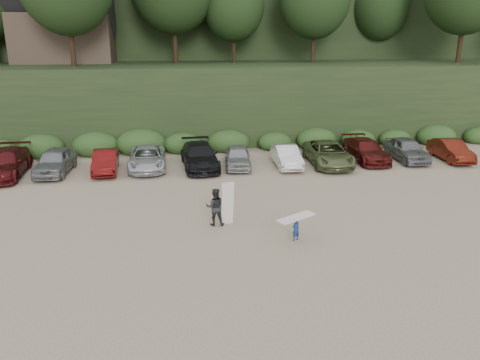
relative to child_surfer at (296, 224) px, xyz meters
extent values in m
plane|color=tan|center=(-2.13, 1.71, -0.74)|extent=(120.00, 120.00, 0.00)
cube|color=black|center=(-2.13, 23.71, 2.26)|extent=(80.00, 14.00, 6.00)
cube|color=black|center=(-2.13, 41.71, 7.26)|extent=(90.00, 30.00, 16.00)
ellipsoid|color=black|center=(-2.13, 23.71, 10.26)|extent=(66.00, 12.00, 10.00)
cube|color=#2B491E|center=(-2.68, 16.21, -0.14)|extent=(46.20, 2.00, 1.20)
cube|color=brown|center=(-14.13, 25.71, 7.26)|extent=(8.00, 6.00, 4.00)
imported|color=#501215|center=(-15.47, 11.49, 0.07)|extent=(2.56, 5.69, 1.62)
imported|color=gray|center=(-12.59, 11.71, 0.05)|extent=(2.08, 4.72, 1.58)
imported|color=#5F0E0E|center=(-9.50, 11.60, -0.06)|extent=(1.71, 4.25, 1.37)
imported|color=#B7BBBF|center=(-6.92, 12.04, -0.04)|extent=(2.52, 5.17, 1.41)
imported|color=black|center=(-3.52, 11.83, 0.04)|extent=(2.58, 5.55, 1.57)
imported|color=#99999D|center=(-1.03, 11.67, -0.04)|extent=(1.99, 4.24, 1.40)
imported|color=white|center=(2.18, 11.37, -0.05)|extent=(1.51, 4.22, 1.38)
imported|color=#5A673C|center=(5.06, 11.46, 0.02)|extent=(2.69, 5.56, 1.53)
imported|color=#531413|center=(7.94, 12.11, -0.01)|extent=(2.19, 5.09, 1.46)
imported|color=slate|center=(10.80, 11.88, 0.03)|extent=(1.94, 4.60, 1.55)
imported|color=#57180D|center=(13.85, 11.50, -0.04)|extent=(1.67, 4.34, 1.41)
imported|color=navy|center=(0.00, 0.00, -0.24)|extent=(0.43, 0.36, 1.00)
cube|color=silver|center=(0.00, 0.00, 0.31)|extent=(1.82, 1.38, 0.07)
imported|color=black|center=(-3.27, 2.13, 0.14)|extent=(0.91, 0.74, 1.76)
cube|color=beige|center=(-2.71, 2.08, 0.30)|extent=(0.64, 0.44, 2.08)
camera|label=1|loc=(-4.71, -17.84, 7.76)|focal=35.00mm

